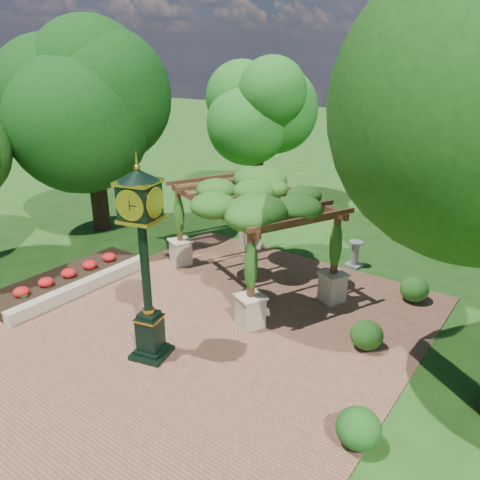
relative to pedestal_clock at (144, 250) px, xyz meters
The scene contains 13 objects.
ground 2.93m from the pedestal_clock, 55.54° to the left, with size 120.00×120.00×0.00m, color #1E4714.
brick_plaza 3.27m from the pedestal_clock, 75.52° to the left, with size 10.00×12.00×0.04m, color brown.
border_wall 5.07m from the pedestal_clock, 165.23° to the left, with size 0.35×5.00×0.40m, color #C6B793.
flower_bed 5.84m from the pedestal_clock, 167.76° to the left, with size 1.50×5.00×0.36m, color red.
pedestal_clock is the anchor object (origin of this frame).
pergola 4.84m from the pedestal_clock, 95.10° to the left, with size 6.44×5.37×3.48m.
sundial 8.55m from the pedestal_clock, 77.15° to the left, with size 0.58×0.58×0.94m.
shrub_front 5.76m from the pedestal_clock, ahead, with size 0.85×0.85×0.76m, color #1B5117.
shrub_mid 5.87m from the pedestal_clock, 39.57° to the left, with size 0.82×0.82×0.74m, color #245818.
shrub_back 8.25m from the pedestal_clock, 56.89° to the left, with size 0.84×0.84×0.76m, color #28611C.
tree_west_near 10.52m from the pedestal_clock, 148.28° to the left, with size 4.81×4.81×8.59m.
tree_west_far 14.47m from the pedestal_clock, 113.90° to the left, with size 4.03×4.03×7.14m.
tree_north 14.85m from the pedestal_clock, 75.16° to the left, with size 3.83×3.83×6.74m.
Camera 1 is at (7.07, -7.15, 6.83)m, focal length 35.00 mm.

